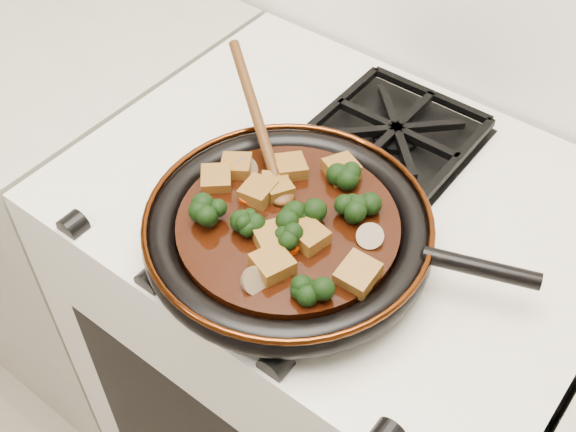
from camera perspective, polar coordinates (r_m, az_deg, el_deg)
The scene contains 31 objects.
stove at distance 1.39m, azimuth 3.27°, elevation -11.21°, with size 0.76×0.60×0.90m, color silver.
burner_grate_front at distance 0.94m, azimuth -0.48°, elevation -2.33°, with size 0.23×0.23×0.03m, color black, non-canonical shape.
burner_grate_back at distance 1.11m, azimuth 8.51°, elevation 6.47°, with size 0.23×0.23×0.03m, color black, non-canonical shape.
skillet at distance 0.92m, azimuth 0.11°, elevation -1.12°, with size 0.48×0.37×0.05m.
braising_sauce at distance 0.92m, azimuth -0.00°, elevation -0.89°, with size 0.28×0.28×0.02m, color black.
tofu_cube_0 at distance 0.93m, azimuth -2.37°, elevation 1.88°, with size 0.04×0.04×0.02m, color brown.
tofu_cube_1 at distance 0.88m, azimuth -1.22°, elevation -1.74°, with size 0.04×0.04×0.02m, color brown.
tofu_cube_2 at distance 0.94m, azimuth -1.07°, elevation 2.41°, with size 0.03×0.04×0.02m, color brown.
tofu_cube_3 at distance 0.94m, azimuth -0.83°, elevation 2.19°, with size 0.04×0.03×0.02m, color brown.
tofu_cube_4 at distance 0.97m, azimuth 0.16°, elevation 3.84°, with size 0.04×0.04×0.02m, color brown.
tofu_cube_5 at distance 0.88m, azimuth 1.62°, elevation -1.62°, with size 0.04×0.04×0.02m, color brown.
tofu_cube_6 at distance 0.85m, azimuth -1.24°, elevation -3.88°, with size 0.04×0.04×0.02m, color brown.
tofu_cube_7 at distance 0.97m, azimuth -4.09°, elevation 3.91°, with size 0.04×0.04×0.02m, color brown.
tofu_cube_8 at distance 0.96m, azimuth -5.69°, elevation 2.89°, with size 0.04×0.04×0.02m, color brown.
tofu_cube_9 at distance 0.85m, azimuth 5.53°, elevation -4.62°, with size 0.04×0.05×0.02m, color brown.
tofu_cube_10 at distance 0.97m, azimuth 4.25°, elevation 3.69°, with size 0.04×0.04×0.02m, color brown.
broccoli_floret_0 at distance 0.90m, azimuth 1.24°, elevation 0.01°, with size 0.06×0.06×0.05m, color black, non-canonical shape.
broccoli_floret_1 at distance 0.90m, azimuth -6.28°, elevation 0.08°, with size 0.06×0.06×0.06m, color black, non-canonical shape.
broccoli_floret_2 at distance 0.88m, azimuth -0.02°, elevation -1.36°, with size 0.06×0.06×0.06m, color black, non-canonical shape.
broccoli_floret_3 at distance 0.83m, azimuth 1.50°, elevation -6.15°, with size 0.06×0.06×0.05m, color black, non-canonical shape.
broccoli_floret_4 at distance 0.89m, azimuth -2.81°, elevation -0.56°, with size 0.06×0.06×0.06m, color black, non-canonical shape.
broccoli_floret_5 at distance 0.95m, azimuth 4.11°, elevation 3.05°, with size 0.06×0.06×0.05m, color black, non-canonical shape.
broccoli_floret_6 at distance 0.92m, azimuth 5.42°, elevation 0.54°, with size 0.06×0.06×0.05m, color black, non-canonical shape.
carrot_coin_0 at distance 0.92m, azimuth -6.56°, elevation 0.63°, with size 0.03×0.03×0.01m, color #BF3105.
carrot_coin_1 at distance 0.94m, azimuth -3.19°, elevation 1.64°, with size 0.03×0.03×0.01m, color #BF3105.
carrot_coin_2 at distance 0.90m, azimuth 0.20°, elevation -1.00°, with size 0.03×0.03×0.01m, color #BF3105.
carrot_coin_3 at distance 0.88m, azimuth 0.04°, elevation -2.39°, with size 0.03×0.03×0.01m, color #BF3105.
mushroom_slice_0 at distance 0.89m, azimuth 6.51°, elevation -1.64°, with size 0.03×0.03×0.01m, color brown.
mushroom_slice_1 at distance 0.97m, azimuth -3.40°, elevation 3.71°, with size 0.03×0.03×0.01m, color brown.
mushroom_slice_2 at distance 0.84m, azimuth -2.55°, elevation -5.14°, with size 0.04×0.04×0.01m, color brown.
wooden_spoon at distance 0.97m, azimuth -1.81°, elevation 5.66°, with size 0.14×0.11×0.25m.
Camera 1 is at (0.38, 1.07, 1.63)m, focal length 45.00 mm.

